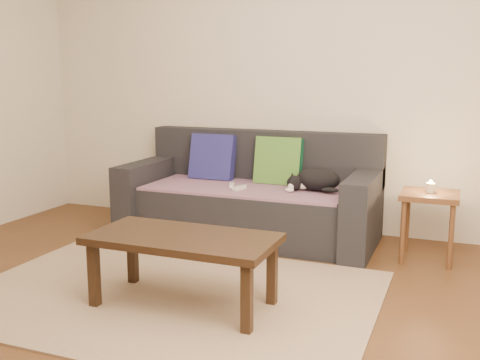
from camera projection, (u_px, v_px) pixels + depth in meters
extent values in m
plane|color=brown|center=(158.00, 304.00, 3.35)|extent=(4.50, 4.50, 0.00)
cube|color=beige|center=(268.00, 81.00, 4.94)|extent=(4.50, 0.04, 2.60)
cube|color=#232328|center=(248.00, 213.00, 4.69)|extent=(1.70, 0.78, 0.42)
cube|color=#232328|center=(264.00, 156.00, 4.97)|extent=(2.10, 0.18, 0.45)
cube|color=#232328|center=(149.00, 194.00, 5.01)|extent=(0.20, 0.90, 0.60)
cube|color=#232328|center=(363.00, 213.00, 4.32)|extent=(0.20, 0.90, 0.60)
cube|color=#422D54|center=(247.00, 188.00, 4.63)|extent=(1.66, 0.74, 0.02)
cube|color=#181456|center=(213.00, 157.00, 4.98)|extent=(0.40, 0.19, 0.41)
cube|color=#0B4730|center=(278.00, 161.00, 4.76)|extent=(0.40, 0.18, 0.41)
ellipsoid|color=black|center=(318.00, 179.00, 4.46)|extent=(0.39, 0.32, 0.19)
sphere|color=black|center=(294.00, 183.00, 4.46)|extent=(0.14, 0.14, 0.12)
sphere|color=white|center=(291.00, 186.00, 4.42)|extent=(0.06, 0.06, 0.05)
ellipsoid|color=black|center=(330.00, 190.00, 4.33)|extent=(0.15, 0.07, 0.04)
cube|color=white|center=(232.00, 185.00, 4.61)|extent=(0.09, 0.15, 0.03)
cube|color=white|center=(239.00, 188.00, 4.51)|extent=(0.07, 0.15, 0.03)
cube|color=brown|center=(430.00, 195.00, 4.07)|extent=(0.41, 0.41, 0.04)
cylinder|color=brown|center=(403.00, 233.00, 4.03)|extent=(0.04, 0.04, 0.47)
cylinder|color=brown|center=(451.00, 237.00, 3.91)|extent=(0.04, 0.04, 0.47)
cylinder|color=brown|center=(407.00, 222.00, 4.32)|extent=(0.04, 0.04, 0.47)
cylinder|color=brown|center=(452.00, 226.00, 4.21)|extent=(0.04, 0.04, 0.47)
cylinder|color=beige|center=(431.00, 188.00, 4.06)|extent=(0.06, 0.06, 0.07)
sphere|color=#FFBF59|center=(431.00, 182.00, 4.05)|extent=(0.02, 0.02, 0.02)
cube|color=tan|center=(170.00, 294.00, 3.49)|extent=(2.50, 1.80, 0.01)
cube|color=black|center=(183.00, 239.00, 3.25)|extent=(1.09, 0.54, 0.04)
cube|color=black|center=(94.00, 275.00, 3.27)|extent=(0.05, 0.05, 0.39)
cube|color=black|center=(247.00, 299.00, 2.92)|extent=(0.05, 0.05, 0.39)
cube|color=black|center=(133.00, 255.00, 3.65)|extent=(0.05, 0.05, 0.39)
cube|color=black|center=(272.00, 274.00, 3.30)|extent=(0.05, 0.05, 0.39)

